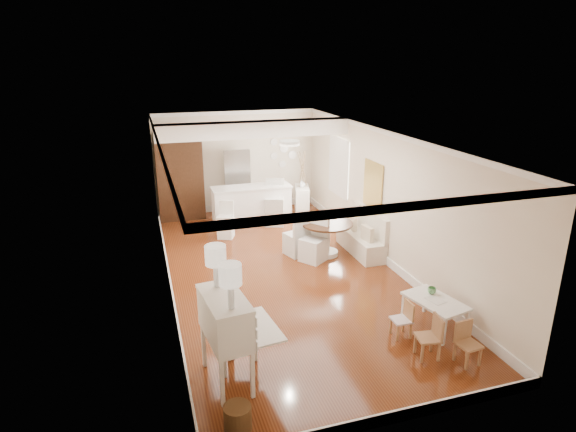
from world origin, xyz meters
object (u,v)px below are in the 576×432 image
kids_chair_b (401,319)px  breakfast_counter (252,205)px  bar_stool_right (275,203)px  wicker_basket (238,418)px  slip_chair_far (297,234)px  secretary_bureau (226,340)px  pantry_cabinet (180,177)px  kids_chair_a (428,337)px  slip_chair_near (314,239)px  fridge (250,181)px  kids_table (434,314)px  kids_chair_c (469,344)px  sideboard (302,201)px  bar_stool_left (226,220)px  dining_table (327,239)px  gustavian_armchair (240,342)px

kids_chair_b → breakfast_counter: breakfast_counter is taller
bar_stool_right → wicker_basket: bearing=-89.9°
slip_chair_far → secretary_bureau: bearing=42.6°
kids_chair_b → pantry_cabinet: size_ratio=0.26×
kids_chair_a → slip_chair_near: (-0.37, 3.81, 0.17)m
kids_chair_a → slip_chair_near: slip_chair_near is taller
fridge → breakfast_counter: bearing=-100.8°
kids_chair_a → fridge: fridge is taller
kids_table → slip_chair_near: (-0.93, 3.14, 0.26)m
kids_chair_c → slip_chair_far: (-1.08, 4.55, 0.17)m
slip_chair_far → breakfast_counter: 2.33m
sideboard → slip_chair_near: bearing=-88.6°
kids_chair_b → slip_chair_far: 3.68m
wicker_basket → fridge: fridge is taller
breakfast_counter → kids_chair_c: bearing=-77.1°
wicker_basket → fridge: size_ratio=0.19×
wicker_basket → kids_table: size_ratio=0.34×
bar_stool_left → pantry_cabinet: 2.16m
pantry_cabinet → dining_table: bearing=-52.1°
pantry_cabinet → slip_chair_near: bearing=-57.4°
kids_chair_b → breakfast_counter: (-1.01, 5.91, 0.22)m
bar_stool_left → pantry_cabinet: pantry_cabinet is taller
kids_chair_a → kids_chair_c: size_ratio=1.05×
wicker_basket → breakfast_counter: (1.85, 7.13, 0.35)m
bar_stool_left → slip_chair_near: bearing=-27.6°
secretary_bureau → wicker_basket: secretary_bureau is taller
bar_stool_left → slip_chair_far: bearing=-25.2°
kids_table → wicker_basket: bearing=-159.8°
gustavian_armchair → kids_chair_a: gustavian_armchair is taller
kids_chair_b → breakfast_counter: size_ratio=0.29×
kids_chair_c → fridge: bearing=94.0°
kids_chair_c → slip_chair_far: slip_chair_far is taller
kids_table → pantry_cabinet: (-3.35, 6.92, 0.90)m
kids_chair_c → fridge: 8.02m
kids_chair_a → kids_chair_c: kids_chair_a is taller
kids_chair_b → dining_table: dining_table is taller
kids_chair_b → sideboard: size_ratio=0.72×
fridge → secretary_bureau: bearing=-105.4°
slip_chair_near → fridge: size_ratio=0.56×
slip_chair_near → slip_chair_far: slip_chair_near is taller
slip_chair_near → sideboard: bearing=129.5°
kids_table → bar_stool_right: bearing=101.0°
kids_table → secretary_bureau: bearing=-174.2°
kids_chair_a → slip_chair_far: (-0.61, 4.24, 0.15)m
slip_chair_far → wicker_basket: bearing=47.1°
breakfast_counter → bar_stool_left: bearing=-137.4°
secretary_bureau → kids_chair_a: 2.93m
kids_table → slip_chair_far: size_ratio=1.03×
kids_chair_a → bar_stool_right: 6.34m
slip_chair_near → breakfast_counter: 2.80m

